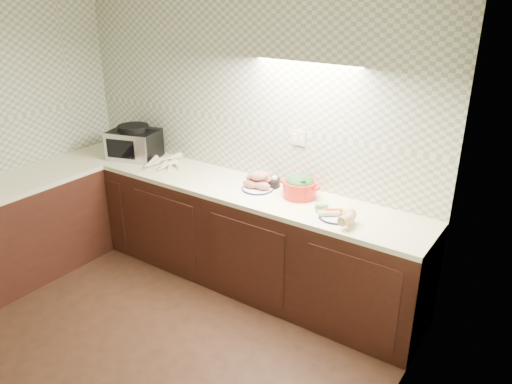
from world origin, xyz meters
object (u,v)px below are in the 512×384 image
Objects in this scene: veg_plate at (341,214)px; parsnip_pile at (169,164)px; dutch_oven at (300,186)px; toaster_oven at (134,143)px; sweet_potato_plate at (258,182)px; onion_bowl at (270,181)px.

parsnip_pile is at bearing 176.53° from veg_plate.
dutch_oven is at bearing 157.03° from veg_plate.
toaster_oven is 1.44m from sweet_potato_plate.
onion_bowl is at bearing 166.75° from dutch_oven.
onion_bowl is 0.81m from veg_plate.
veg_plate is (2.26, -0.12, -0.11)m from toaster_oven.
dutch_oven is (0.36, 0.06, 0.03)m from sweet_potato_plate.
toaster_oven is 1.81m from dutch_oven.
parsnip_pile is at bearing -172.31° from onion_bowl.
parsnip_pile is (0.46, -0.01, -0.12)m from toaster_oven.
sweet_potato_plate reaches higher than onion_bowl.
onion_bowl reaches higher than parsnip_pile.
toaster_oven is 1.49m from onion_bowl.
sweet_potato_plate is 0.68× the size of veg_plate.
onion_bowl is at bearing 68.90° from sweet_potato_plate.
toaster_oven is 0.47m from parsnip_pile.
dutch_oven is at bearing 3.58° from parsnip_pile.
toaster_oven is 2.02× the size of sweet_potato_plate.
parsnip_pile is 2.48× the size of onion_bowl.
sweet_potato_plate is 0.79× the size of dutch_oven.
sweet_potato_plate is (0.98, 0.03, 0.03)m from parsnip_pile.
sweet_potato_plate is (1.44, 0.01, -0.09)m from toaster_oven.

